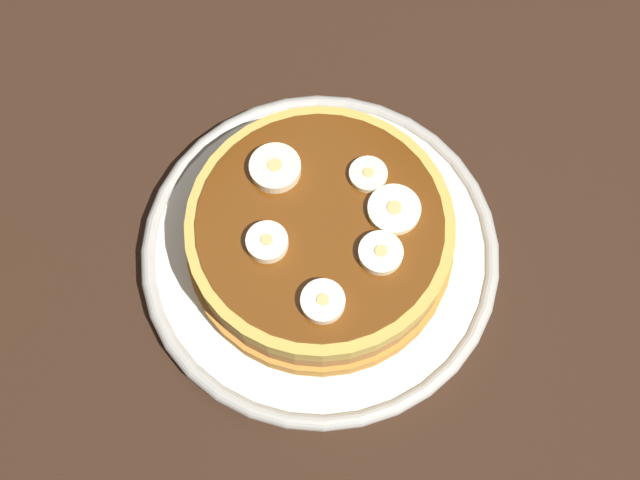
{
  "coord_description": "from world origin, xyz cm",
  "views": [
    {
      "loc": [
        14.36,
        13.84,
        51.65
      ],
      "look_at": [
        0.0,
        0.0,
        3.08
      ],
      "focal_mm": 42.09,
      "sensor_mm": 36.0,
      "label": 1
    }
  ],
  "objects": [
    {
      "name": "banana_slice_4",
      "position": [
        -1.02,
        4.46,
        6.56
      ],
      "size": [
        2.92,
        2.92,
        0.89
      ],
      "color": "#F0ECBF",
      "rests_on": "pancake_stack"
    },
    {
      "name": "ground_plane",
      "position": [
        0.0,
        0.0,
        -1.5
      ],
      "size": [
        140.0,
        140.0,
        3.0
      ],
      "primitive_type": "cube",
      "color": "black"
    },
    {
      "name": "pancake_stack",
      "position": [
        -0.09,
        0.04,
        3.92
      ],
      "size": [
        19.08,
        19.02,
        4.68
      ],
      "color": "#B77830",
      "rests_on": "plate"
    },
    {
      "name": "banana_slice_0",
      "position": [
        3.94,
        4.05,
        6.6
      ],
      "size": [
        2.84,
        2.84,
        0.96
      ],
      "color": "#F8E5BF",
      "rests_on": "pancake_stack"
    },
    {
      "name": "plate",
      "position": [
        0.0,
        0.0,
        1.06
      ],
      "size": [
        25.85,
        25.85,
        1.96
      ],
      "color": "silver",
      "rests_on": "ground_plane"
    },
    {
      "name": "banana_slice_1",
      "position": [
        3.55,
        -1.34,
        6.62
      ],
      "size": [
        2.76,
        2.76,
        1.01
      ],
      "color": "#FCEBBE",
      "rests_on": "pancake_stack"
    },
    {
      "name": "banana_slice_2",
      "position": [
        -4.69,
        -0.25,
        6.47
      ],
      "size": [
        2.62,
        2.62,
        0.7
      ],
      "color": "#F2E7B4",
      "rests_on": "pancake_stack"
    },
    {
      "name": "banana_slice_5",
      "position": [
        -3.95,
        3.01,
        6.5
      ],
      "size": [
        3.56,
        3.56,
        0.76
      ],
      "color": "#F4EFBE",
      "rests_on": "pancake_stack"
    },
    {
      "name": "banana_slice_3",
      "position": [
        -0.61,
        -4.8,
        6.64
      ],
      "size": [
        3.51,
        3.51,
        1.04
      ],
      "color": "beige",
      "rests_on": "pancake_stack"
    }
  ]
}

